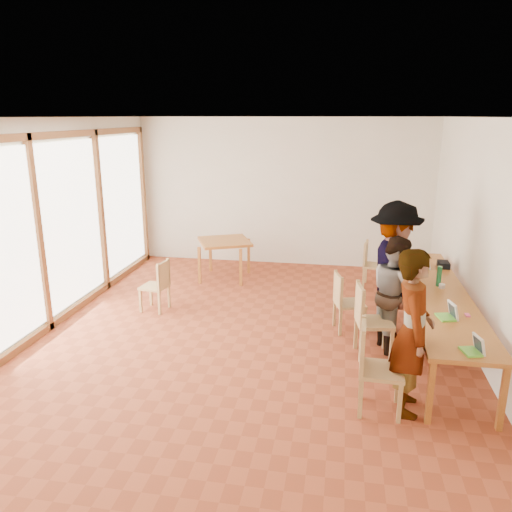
% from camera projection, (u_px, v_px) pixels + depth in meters
% --- Properties ---
extents(ground, '(8.00, 8.00, 0.00)m').
position_uv_depth(ground, '(247.00, 344.00, 6.83)').
color(ground, '#9F4526').
rests_on(ground, ground).
extents(wall_back, '(6.00, 0.10, 3.00)m').
position_uv_depth(wall_back, '(283.00, 193.00, 10.21)').
color(wall_back, silver).
rests_on(wall_back, ground).
extents(wall_front, '(6.00, 0.10, 3.00)m').
position_uv_depth(wall_front, '(101.00, 415.00, 2.63)').
color(wall_front, silver).
rests_on(wall_front, ground).
extents(wall_right, '(0.10, 8.00, 3.00)m').
position_uv_depth(wall_right, '(493.00, 248.00, 5.92)').
color(wall_right, silver).
rests_on(wall_right, ground).
extents(window_wall, '(0.10, 8.00, 3.00)m').
position_uv_depth(window_wall, '(37.00, 229.00, 6.91)').
color(window_wall, white).
rests_on(window_wall, ground).
extents(ceiling, '(6.00, 8.00, 0.04)m').
position_uv_depth(ceiling, '(245.00, 116.00, 6.01)').
color(ceiling, white).
rests_on(ceiling, wall_back).
extents(communal_table, '(0.80, 4.00, 0.75)m').
position_uv_depth(communal_table, '(436.00, 295.00, 6.67)').
color(communal_table, '#B26427').
rests_on(communal_table, ground).
extents(side_table, '(0.90, 0.90, 0.75)m').
position_uv_depth(side_table, '(225.00, 244.00, 9.44)').
color(side_table, '#B26427').
rests_on(side_table, ground).
extents(chair_near, '(0.47, 0.47, 0.52)m').
position_uv_depth(chair_near, '(372.00, 358.00, 5.17)').
color(chair_near, tan).
rests_on(chair_near, ground).
extents(chair_mid, '(0.51, 0.51, 0.51)m').
position_uv_depth(chair_mid, '(367.00, 313.00, 6.37)').
color(chair_mid, tan).
rests_on(chair_mid, ground).
extents(chair_far, '(0.49, 0.49, 0.46)m').
position_uv_depth(chair_far, '(344.00, 296.00, 7.13)').
color(chair_far, tan).
rests_on(chair_far, ground).
extents(chair_empty, '(0.44, 0.44, 0.44)m').
position_uv_depth(chair_empty, '(370.00, 259.00, 9.03)').
color(chair_empty, tan).
rests_on(chair_empty, ground).
extents(chair_spare, '(0.43, 0.43, 0.44)m').
position_uv_depth(chair_spare, '(159.00, 280.00, 7.88)').
color(chair_spare, tan).
rests_on(chair_spare, ground).
extents(person_near, '(0.44, 0.65, 1.77)m').
position_uv_depth(person_near, '(412.00, 332.00, 5.10)').
color(person_near, gray).
rests_on(person_near, ground).
extents(person_mid, '(0.76, 0.87, 1.54)m').
position_uv_depth(person_mid, '(395.00, 293.00, 6.56)').
color(person_mid, gray).
rests_on(person_mid, ground).
extents(person_far, '(0.75, 1.26, 1.91)m').
position_uv_depth(person_far, '(394.00, 270.00, 6.93)').
color(person_far, gray).
rests_on(person_far, ground).
extents(laptop_near, '(0.23, 0.25, 0.18)m').
position_uv_depth(laptop_near, '(475.00, 348.00, 4.94)').
color(laptop_near, '#68D23B').
rests_on(laptop_near, communal_table).
extents(laptop_mid, '(0.25, 0.27, 0.20)m').
position_uv_depth(laptop_mid, '(449.00, 314.00, 5.78)').
color(laptop_mid, '#68D23B').
rests_on(laptop_mid, communal_table).
extents(laptop_far, '(0.23, 0.25, 0.20)m').
position_uv_depth(laptop_far, '(426.00, 264.00, 7.70)').
color(laptop_far, '#68D23B').
rests_on(laptop_far, communal_table).
extents(yellow_mug, '(0.17, 0.17, 0.11)m').
position_uv_depth(yellow_mug, '(412.00, 273.00, 7.27)').
color(yellow_mug, '#FEA121').
rests_on(yellow_mug, communal_table).
extents(green_bottle, '(0.07, 0.07, 0.28)m').
position_uv_depth(green_bottle, '(439.00, 276.00, 6.85)').
color(green_bottle, '#20743C').
rests_on(green_bottle, communal_table).
extents(clear_glass, '(0.07, 0.07, 0.09)m').
position_uv_depth(clear_glass, '(409.00, 277.00, 7.13)').
color(clear_glass, silver).
rests_on(clear_glass, communal_table).
extents(condiment_cup, '(0.08, 0.08, 0.06)m').
position_uv_depth(condiment_cup, '(442.00, 286.00, 6.79)').
color(condiment_cup, white).
rests_on(condiment_cup, communal_table).
extents(pink_phone, '(0.05, 0.10, 0.01)m').
position_uv_depth(pink_phone, '(467.00, 315.00, 5.86)').
color(pink_phone, '#EB4581').
rests_on(pink_phone, communal_table).
extents(black_pouch, '(0.16, 0.26, 0.09)m').
position_uv_depth(black_pouch, '(443.00, 264.00, 7.73)').
color(black_pouch, black).
rests_on(black_pouch, communal_table).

